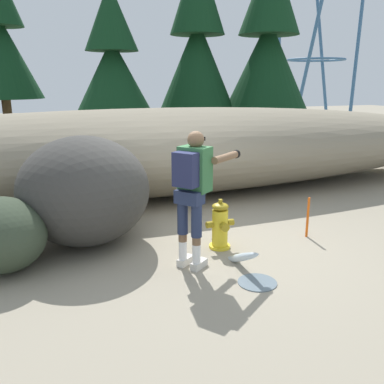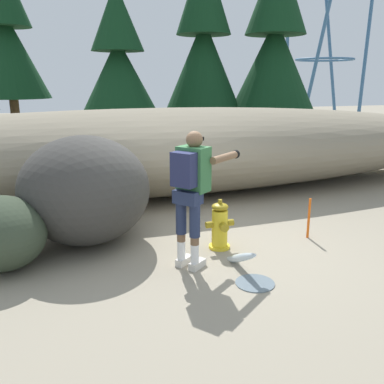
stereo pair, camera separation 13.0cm
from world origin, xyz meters
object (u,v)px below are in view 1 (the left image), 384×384
Objects in this scene: fire_hydrant at (220,226)px; survey_stake at (308,217)px; utility_worker at (194,182)px; boulder_mid at (1,234)px; boulder_large at (84,191)px.

fire_hydrant is 1.39m from survey_stake.
utility_worker reaches higher than fire_hydrant.
utility_worker is at bearing -16.72° from boulder_mid.
boulder_large is 1.23m from boulder_mid.
survey_stake is (4.14, -0.30, -0.15)m from boulder_mid.
utility_worker is 1.33× the size of boulder_mid.
fire_hydrant is 1.96m from boulder_large.
boulder_mid reaches higher than survey_stake.
fire_hydrant is at bearing -0.34° from utility_worker.
utility_worker is at bearing -168.90° from survey_stake.
fire_hydrant is 2.77m from boulder_mid.
boulder_mid reaches higher than fire_hydrant.
fire_hydrant is at bearing -5.56° from boulder_mid.
utility_worker is (-0.52, -0.40, 0.75)m from fire_hydrant.
boulder_mid is 4.16m from survey_stake.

